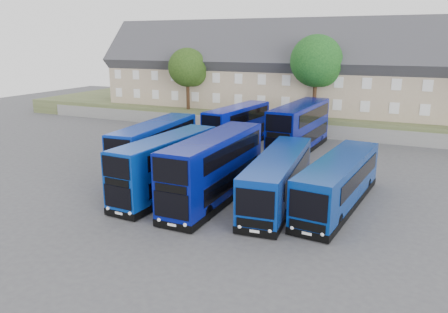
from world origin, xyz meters
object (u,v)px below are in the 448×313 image
coach_east_a (278,179)px  tree_west (189,69)px  dd_front_left (155,150)px  tree_mid (318,63)px  dd_front_mid (166,167)px

coach_east_a → tree_west: tree_west is taller
dd_front_left → tree_mid: 23.15m
dd_front_left → coach_east_a: dd_front_left is taller
dd_front_left → tree_mid: bearing=65.1°
tree_mid → dd_front_left: bearing=-110.9°
dd_front_left → tree_west: (-8.02, 20.38, 5.00)m
tree_west → dd_front_mid: bearing=-64.8°
dd_front_mid → tree_west: bearing=118.7°
coach_east_a → tree_west: bearing=124.9°
coach_east_a → tree_mid: size_ratio=1.31×
dd_front_left → dd_front_mid: dd_front_left is taller
tree_west → coach_east_a: bearing=-49.9°
coach_east_a → tree_mid: (-2.78, 22.79, 6.48)m
tree_west → tree_mid: bearing=1.8°
coach_east_a → dd_front_left: bearing=164.8°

